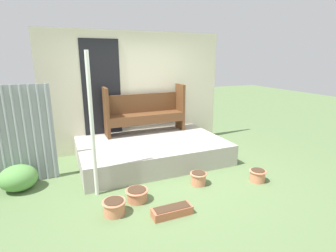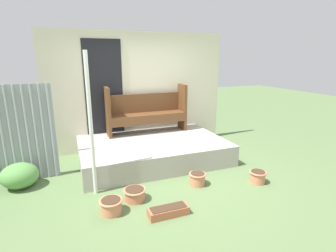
{
  "view_description": "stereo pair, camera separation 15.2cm",
  "coord_description": "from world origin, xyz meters",
  "px_view_note": "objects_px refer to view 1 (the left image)",
  "views": [
    {
      "loc": [
        -1.62,
        -3.84,
        2.06
      ],
      "look_at": [
        0.14,
        0.32,
        0.86
      ],
      "focal_mm": 28.0,
      "sensor_mm": 36.0,
      "label": 1
    },
    {
      "loc": [
        -1.48,
        -3.9,
        2.06
      ],
      "look_at": [
        0.14,
        0.32,
        0.86
      ],
      "focal_mm": 28.0,
      "sensor_mm": 36.0,
      "label": 2
    }
  ],
  "objects_px": {
    "support_post": "(92,127)",
    "flower_pot_right": "(198,178)",
    "flower_pot_middle": "(137,194)",
    "planter_box_rect": "(172,211)",
    "flower_pot_far_right": "(258,175)",
    "bench": "(145,110)",
    "shrub_by_fence": "(18,178)",
    "flower_pot_left": "(114,207)"
  },
  "relations": [
    {
      "from": "support_post",
      "to": "flower_pot_right",
      "type": "height_order",
      "value": "support_post"
    },
    {
      "from": "support_post",
      "to": "flower_pot_middle",
      "type": "relative_size",
      "value": 6.36
    },
    {
      "from": "planter_box_rect",
      "to": "flower_pot_middle",
      "type": "bearing_deg",
      "value": 121.34
    },
    {
      "from": "flower_pot_far_right",
      "to": "planter_box_rect",
      "type": "relative_size",
      "value": 0.52
    },
    {
      "from": "bench",
      "to": "shrub_by_fence",
      "type": "bearing_deg",
      "value": -157.99
    },
    {
      "from": "bench",
      "to": "planter_box_rect",
      "type": "height_order",
      "value": "bench"
    },
    {
      "from": "flower_pot_right",
      "to": "planter_box_rect",
      "type": "relative_size",
      "value": 0.52
    },
    {
      "from": "flower_pot_middle",
      "to": "bench",
      "type": "bearing_deg",
      "value": 68.42
    },
    {
      "from": "flower_pot_far_right",
      "to": "shrub_by_fence",
      "type": "xyz_separation_m",
      "value": [
        -3.7,
        1.25,
        0.09
      ]
    },
    {
      "from": "bench",
      "to": "flower_pot_left",
      "type": "distance_m",
      "value": 2.7
    },
    {
      "from": "flower_pot_left",
      "to": "flower_pot_right",
      "type": "relative_size",
      "value": 1.13
    },
    {
      "from": "flower_pot_left",
      "to": "shrub_by_fence",
      "type": "distance_m",
      "value": 1.78
    },
    {
      "from": "flower_pot_right",
      "to": "bench",
      "type": "bearing_deg",
      "value": 97.74
    },
    {
      "from": "flower_pot_right",
      "to": "planter_box_rect",
      "type": "bearing_deg",
      "value": -140.13
    },
    {
      "from": "support_post",
      "to": "flower_pot_left",
      "type": "height_order",
      "value": "support_post"
    },
    {
      "from": "flower_pot_left",
      "to": "flower_pot_middle",
      "type": "relative_size",
      "value": 0.95
    },
    {
      "from": "flower_pot_left",
      "to": "flower_pot_middle",
      "type": "distance_m",
      "value": 0.43
    },
    {
      "from": "support_post",
      "to": "flower_pot_far_right",
      "type": "xyz_separation_m",
      "value": [
        2.58,
        -0.62,
        -0.96
      ]
    },
    {
      "from": "planter_box_rect",
      "to": "flower_pot_right",
      "type": "bearing_deg",
      "value": 39.87
    },
    {
      "from": "flower_pot_left",
      "to": "shrub_by_fence",
      "type": "bearing_deg",
      "value": 134.71
    },
    {
      "from": "support_post",
      "to": "flower_pot_far_right",
      "type": "height_order",
      "value": "support_post"
    },
    {
      "from": "flower_pot_far_right",
      "to": "shrub_by_fence",
      "type": "height_order",
      "value": "shrub_by_fence"
    },
    {
      "from": "flower_pot_middle",
      "to": "shrub_by_fence",
      "type": "relative_size",
      "value": 0.59
    },
    {
      "from": "bench",
      "to": "flower_pot_middle",
      "type": "xyz_separation_m",
      "value": [
        -0.82,
        -2.07,
        -0.82
      ]
    },
    {
      "from": "bench",
      "to": "planter_box_rect",
      "type": "distance_m",
      "value": 2.79
    },
    {
      "from": "planter_box_rect",
      "to": "shrub_by_fence",
      "type": "distance_m",
      "value": 2.53
    },
    {
      "from": "bench",
      "to": "flower_pot_middle",
      "type": "relative_size",
      "value": 5.22
    },
    {
      "from": "flower_pot_middle",
      "to": "shrub_by_fence",
      "type": "distance_m",
      "value": 1.95
    },
    {
      "from": "support_post",
      "to": "shrub_by_fence",
      "type": "distance_m",
      "value": 1.55
    },
    {
      "from": "bench",
      "to": "flower_pot_right",
      "type": "height_order",
      "value": "bench"
    },
    {
      "from": "flower_pot_right",
      "to": "flower_pot_far_right",
      "type": "relative_size",
      "value": 1.0
    },
    {
      "from": "support_post",
      "to": "flower_pot_far_right",
      "type": "relative_size",
      "value": 7.51
    },
    {
      "from": "bench",
      "to": "planter_box_rect",
      "type": "xyz_separation_m",
      "value": [
        -0.49,
        -2.6,
        -0.86
      ]
    },
    {
      "from": "flower_pot_right",
      "to": "flower_pot_far_right",
      "type": "bearing_deg",
      "value": -16.78
    },
    {
      "from": "bench",
      "to": "shrub_by_fence",
      "type": "relative_size",
      "value": 3.06
    },
    {
      "from": "support_post",
      "to": "flower_pot_left",
      "type": "bearing_deg",
      "value": -77.67
    },
    {
      "from": "support_post",
      "to": "planter_box_rect",
      "type": "bearing_deg",
      "value": -48.63
    },
    {
      "from": "flower_pot_right",
      "to": "planter_box_rect",
      "type": "xyz_separation_m",
      "value": [
        -0.76,
        -0.63,
        -0.06
      ]
    },
    {
      "from": "flower_pot_middle",
      "to": "flower_pot_left",
      "type": "bearing_deg",
      "value": -150.87
    },
    {
      "from": "flower_pot_middle",
      "to": "flower_pot_far_right",
      "type": "height_order",
      "value": "flower_pot_far_right"
    },
    {
      "from": "support_post",
      "to": "flower_pot_middle",
      "type": "height_order",
      "value": "support_post"
    },
    {
      "from": "flower_pot_middle",
      "to": "planter_box_rect",
      "type": "relative_size",
      "value": 0.62
    }
  ]
}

